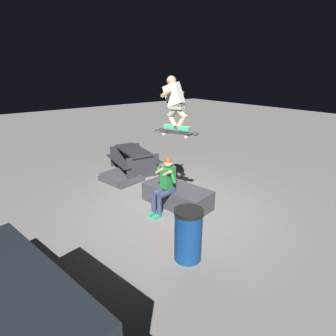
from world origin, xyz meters
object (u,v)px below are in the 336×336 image
object	(u,v)px
skateboard	(177,132)
skater_airborne	(175,101)
kicker_ramp	(121,179)
picnic_table_back	(133,156)
person_sitting_on_ledge	(165,183)
trash_bin	(188,235)
ledge_box_main	(177,196)

from	to	relation	value
skateboard	skater_airborne	bearing A→B (deg)	20.41
kicker_ramp	skater_airborne	bearing A→B (deg)	-177.73
picnic_table_back	person_sitting_on_ledge	bearing A→B (deg)	162.03
skateboard	trash_bin	distance (m)	2.32
ledge_box_main	skater_airborne	size ratio (longest dim) A/B	1.55
skateboard	trash_bin	bearing A→B (deg)	146.25
person_sitting_on_ledge	picnic_table_back	size ratio (longest dim) A/B	0.69
trash_bin	picnic_table_back	bearing A→B (deg)	-20.64
ledge_box_main	kicker_ramp	distance (m)	2.31
skateboard	picnic_table_back	bearing A→B (deg)	-12.89
skateboard	picnic_table_back	world-z (taller)	skateboard
person_sitting_on_ledge	skateboard	world-z (taller)	skateboard
skateboard	trash_bin	size ratio (longest dim) A/B	1.05
person_sitting_on_ledge	trash_bin	bearing A→B (deg)	154.82
person_sitting_on_ledge	skater_airborne	size ratio (longest dim) A/B	1.18
person_sitting_on_ledge	trash_bin	distance (m)	1.81
trash_bin	kicker_ramp	bearing A→B (deg)	-12.77
skater_airborne	picnic_table_back	bearing A→B (deg)	-13.48
ledge_box_main	skateboard	distance (m)	1.70
ledge_box_main	skater_airborne	xyz separation A→B (m)	(-0.13, 0.22, 2.37)
skateboard	person_sitting_on_ledge	bearing A→B (deg)	68.00
skateboard	kicker_ramp	bearing A→B (deg)	2.68
person_sitting_on_ledge	picnic_table_back	bearing A→B (deg)	-17.97
picnic_table_back	skater_airborne	bearing A→B (deg)	166.52
skateboard	skater_airborne	world-z (taller)	skater_airborne
skater_airborne	trash_bin	xyz separation A→B (m)	(-1.58, 1.00, -2.12)
ledge_box_main	skater_airborne	world-z (taller)	skater_airborne
skateboard	skater_airborne	xyz separation A→B (m)	(0.05, 0.02, 0.69)
kicker_ramp	ledge_box_main	bearing A→B (deg)	-172.23
ledge_box_main	person_sitting_on_ledge	xyz separation A→B (m)	(-0.08, 0.45, 0.49)
skater_airborne	picnic_table_back	world-z (taller)	skater_airborne
skater_airborne	picnic_table_back	xyz separation A→B (m)	(2.95, -0.71, -2.11)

